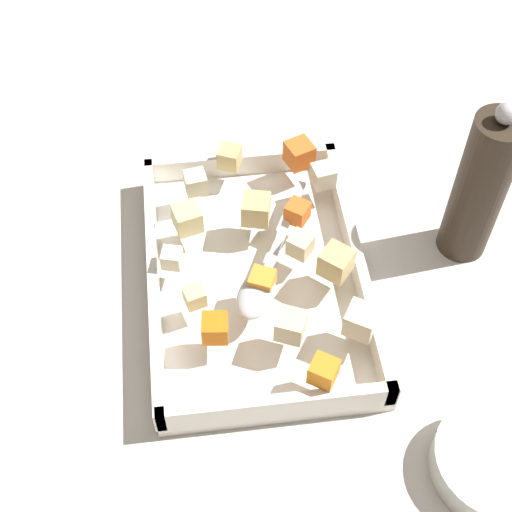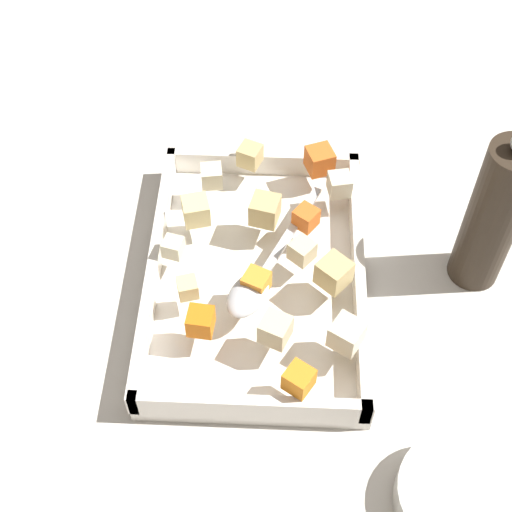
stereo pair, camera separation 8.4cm
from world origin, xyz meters
The scene contains 21 objects.
ground_plane centered at (0.00, 0.00, 0.00)m, with size 4.00×4.00×0.00m, color beige.
baking_dish centered at (-0.01, 0.00, 0.01)m, with size 0.37×0.25×0.05m.
carrot_chunk_near_spoon centered at (-0.05, 0.00, 0.06)m, with size 0.03×0.03×0.03m, color orange.
carrot_chunk_corner_ne centered at (0.15, -0.07, 0.06)m, with size 0.03×0.03×0.03m, color orange.
carrot_chunk_front_center centered at (-0.10, 0.06, 0.06)m, with size 0.03×0.03×0.03m, color orange.
carrot_chunk_far_left centered at (0.05, -0.06, 0.06)m, with size 0.03×0.03×0.03m, color orange.
carrot_chunk_heap_side centered at (-0.17, -0.05, 0.06)m, with size 0.03×0.03×0.03m, color orange.
potato_chunk_heap_top centered at (-0.03, -0.09, 0.06)m, with size 0.03×0.03×0.03m, color tan.
potato_chunk_back_center centered at (-0.11, -0.02, 0.06)m, with size 0.03×0.03×0.03m, color beige.
potato_chunk_near_left centered at (0.15, 0.02, 0.06)m, with size 0.03×0.03×0.03m, color tan.
potato_chunk_far_right centered at (-0.06, 0.08, 0.06)m, with size 0.02×0.02×0.02m, color #E0CC89.
potato_chunk_corner_se centered at (0.05, 0.08, 0.06)m, with size 0.03×0.03×0.03m, color #E0CC89.
potato_chunk_center centered at (0.11, 0.06, 0.06)m, with size 0.03×0.03×0.03m, color beige.
potato_chunk_corner_sw centered at (0.06, -0.01, 0.06)m, with size 0.03×0.03×0.03m, color tan.
potato_chunk_mid_right centered at (0.00, -0.05, 0.06)m, with size 0.03×0.03×0.03m, color beige.
potato_chunk_corner_nw centered at (0.00, 0.10, 0.06)m, with size 0.02×0.02×0.02m, color beige.
parsnip_chunk_mid_left centered at (0.11, -0.10, 0.06)m, with size 0.03×0.03×0.03m, color beige.
parsnip_chunk_under_handle centered at (-0.11, -0.10, 0.06)m, with size 0.03×0.03×0.03m, color beige.
serving_spoon centered at (-0.05, 0.00, 0.06)m, with size 0.21×0.12×0.02m.
pepper_mill centered at (0.02, -0.26, 0.10)m, with size 0.06×0.06×0.23m.
small_prep_bowl centered at (-0.27, -0.21, 0.02)m, with size 0.13×0.13×0.04m, color silver.
Camera 1 is at (-0.52, 0.06, 0.73)m, focal length 51.25 mm.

